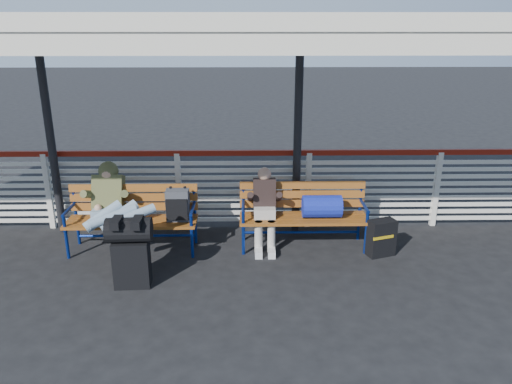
{
  "coord_description": "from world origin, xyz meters",
  "views": [
    {
      "loc": [
        1.07,
        -5.4,
        3.1
      ],
      "look_at": [
        1.18,
        1.0,
        0.88
      ],
      "focal_mm": 35.0,
      "sensor_mm": 36.0,
      "label": 1
    }
  ],
  "objects_px": {
    "luggage_stack": "(131,249)",
    "companion_person": "(265,208)",
    "traveler_man": "(114,210)",
    "bench_left": "(145,210)",
    "bench_right": "(311,208)",
    "suitcase_side": "(381,238)"
  },
  "relations": [
    {
      "from": "bench_left",
      "to": "suitcase_side",
      "type": "bearing_deg",
      "value": -4.36
    },
    {
      "from": "luggage_stack",
      "to": "bench_left",
      "type": "distance_m",
      "value": 1.04
    },
    {
      "from": "bench_left",
      "to": "companion_person",
      "type": "xyz_separation_m",
      "value": [
        1.67,
        0.05,
        0.01
      ]
    },
    {
      "from": "luggage_stack",
      "to": "bench_right",
      "type": "xyz_separation_m",
      "value": [
        2.31,
        1.1,
        0.1
      ]
    },
    {
      "from": "traveler_man",
      "to": "companion_person",
      "type": "xyz_separation_m",
      "value": [
        2.0,
        0.4,
        -0.13
      ]
    },
    {
      "from": "companion_person",
      "to": "suitcase_side",
      "type": "distance_m",
      "value": 1.66
    },
    {
      "from": "traveler_man",
      "to": "bench_left",
      "type": "bearing_deg",
      "value": 46.66
    },
    {
      "from": "companion_person",
      "to": "traveler_man",
      "type": "bearing_deg",
      "value": -168.77
    },
    {
      "from": "bench_right",
      "to": "suitcase_side",
      "type": "bearing_deg",
      "value": -18.34
    },
    {
      "from": "luggage_stack",
      "to": "traveler_man",
      "type": "bearing_deg",
      "value": 113.95
    },
    {
      "from": "suitcase_side",
      "to": "bench_left",
      "type": "bearing_deg",
      "value": 156.72
    },
    {
      "from": "luggage_stack",
      "to": "companion_person",
      "type": "xyz_separation_m",
      "value": [
        1.65,
        1.08,
        0.11
      ]
    },
    {
      "from": "luggage_stack",
      "to": "bench_left",
      "type": "relative_size",
      "value": 0.49
    },
    {
      "from": "bench_right",
      "to": "suitcase_side",
      "type": "distance_m",
      "value": 1.04
    },
    {
      "from": "luggage_stack",
      "to": "companion_person",
      "type": "height_order",
      "value": "companion_person"
    },
    {
      "from": "luggage_stack",
      "to": "suitcase_side",
      "type": "height_order",
      "value": "luggage_stack"
    },
    {
      "from": "bench_right",
      "to": "companion_person",
      "type": "xyz_separation_m",
      "value": [
        -0.66,
        -0.01,
        0.01
      ]
    },
    {
      "from": "luggage_stack",
      "to": "bench_right",
      "type": "bearing_deg",
      "value": 22.6
    },
    {
      "from": "companion_person",
      "to": "suitcase_side",
      "type": "bearing_deg",
      "value": -10.54
    },
    {
      "from": "bench_right",
      "to": "traveler_man",
      "type": "height_order",
      "value": "traveler_man"
    },
    {
      "from": "bench_right",
      "to": "companion_person",
      "type": "distance_m",
      "value": 0.66
    },
    {
      "from": "bench_right",
      "to": "traveler_man",
      "type": "xyz_separation_m",
      "value": [
        -2.66,
        -0.41,
        0.14
      ]
    }
  ]
}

